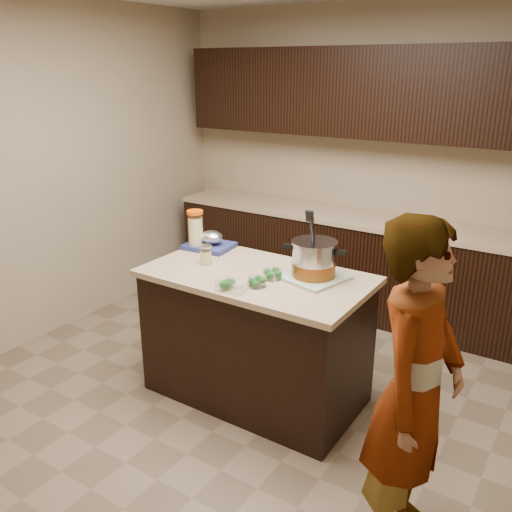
# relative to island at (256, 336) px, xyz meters

# --- Properties ---
(ground_plane) EXTENTS (4.00, 4.00, 0.00)m
(ground_plane) POSITION_rel_island_xyz_m (0.00, 0.00, -0.45)
(ground_plane) COLOR brown
(ground_plane) RESTS_ON ground
(room_shell) EXTENTS (4.04, 4.04, 2.72)m
(room_shell) POSITION_rel_island_xyz_m (0.00, 0.00, 1.26)
(room_shell) COLOR tan
(room_shell) RESTS_ON ground
(back_cabinets) EXTENTS (3.60, 0.63, 2.33)m
(back_cabinets) POSITION_rel_island_xyz_m (0.00, 1.74, 0.49)
(back_cabinets) COLOR black
(back_cabinets) RESTS_ON ground
(island) EXTENTS (1.46, 0.81, 0.90)m
(island) POSITION_rel_island_xyz_m (0.00, 0.00, 0.00)
(island) COLOR black
(island) RESTS_ON ground
(dish_towel) EXTENTS (0.44, 0.44, 0.02)m
(dish_towel) POSITION_rel_island_xyz_m (0.35, 0.13, 0.46)
(dish_towel) COLOR #5B8762
(dish_towel) RESTS_ON island
(stock_pot) EXTENTS (0.40, 0.34, 0.41)m
(stock_pot) POSITION_rel_island_xyz_m (0.35, 0.13, 0.56)
(stock_pot) COLOR #B7B7BC
(stock_pot) RESTS_ON dish_towel
(lemonade_pitcher) EXTENTS (0.13, 0.13, 0.28)m
(lemonade_pitcher) POSITION_rel_island_xyz_m (-0.64, 0.18, 0.58)
(lemonade_pitcher) COLOR #D3C781
(lemonade_pitcher) RESTS_ON island
(mason_jar) EXTENTS (0.11, 0.11, 0.14)m
(mason_jar) POSITION_rel_island_xyz_m (-0.38, -0.03, 0.51)
(mason_jar) COLOR #D3C781
(mason_jar) RESTS_ON island
(broccoli_tub_left) EXTENTS (0.15, 0.15, 0.06)m
(broccoli_tub_left) POSITION_rel_island_xyz_m (0.13, -0.02, 0.47)
(broccoli_tub_left) COLOR silver
(broccoli_tub_left) RESTS_ON island
(broccoli_tub_right) EXTENTS (0.12, 0.12, 0.06)m
(broccoli_tub_right) POSITION_rel_island_xyz_m (0.12, -0.17, 0.47)
(broccoli_tub_right) COLOR silver
(broccoli_tub_right) RESTS_ON island
(broccoli_tub_rect) EXTENTS (0.19, 0.16, 0.06)m
(broccoli_tub_rect) POSITION_rel_island_xyz_m (0.03, -0.31, 0.48)
(broccoli_tub_rect) COLOR silver
(broccoli_tub_rect) RESTS_ON island
(blue_tray) EXTENTS (0.36, 0.30, 0.13)m
(blue_tray) POSITION_rel_island_xyz_m (-0.56, 0.25, 0.49)
(blue_tray) COLOR navy
(blue_tray) RESTS_ON island
(person) EXTENTS (0.41, 0.60, 1.61)m
(person) POSITION_rel_island_xyz_m (1.25, -0.63, 0.36)
(person) COLOR gray
(person) RESTS_ON ground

